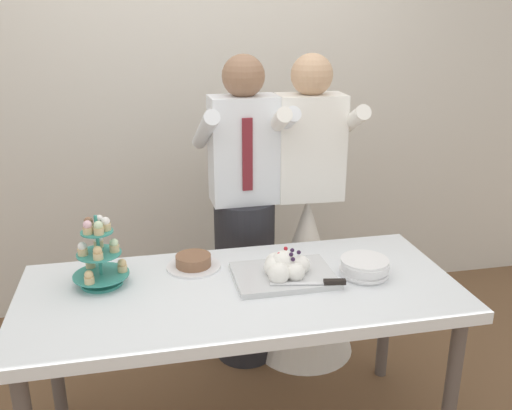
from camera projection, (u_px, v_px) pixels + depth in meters
The scene contains 8 objects.
rear_wall at pixel (197, 81), 3.37m from camera, with size 5.20×0.10×2.90m, color beige.
dessert_table at pixel (241, 303), 2.31m from camera, with size 1.80×0.80×0.78m.
cupcake_stand at pixel (99, 255), 2.26m from camera, with size 0.23×0.23×0.31m.
main_cake_tray at pixel (284, 270), 2.34m from camera, with size 0.43×0.32×0.13m.
plate_stack at pixel (365, 267), 2.37m from camera, with size 0.21×0.21×0.08m.
round_cake at pixel (193, 262), 2.45m from camera, with size 0.24×0.24×0.06m.
person_groom at pixel (244, 232), 2.93m from camera, with size 0.47×0.50×1.66m.
person_bride at pixel (306, 255), 3.04m from camera, with size 0.56×0.56×1.66m.
Camera 1 is at (-0.36, -2.01, 1.84)m, focal length 38.89 mm.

